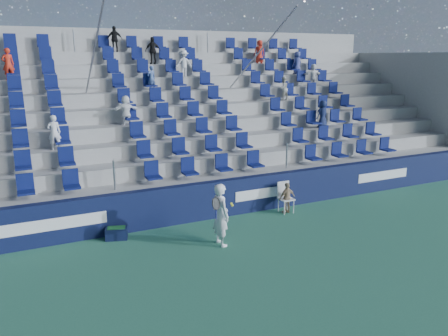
# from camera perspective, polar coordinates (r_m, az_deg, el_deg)

# --- Properties ---
(ground) EXTENTS (70.00, 70.00, 0.00)m
(ground) POSITION_cam_1_polar(r_m,az_deg,el_deg) (11.60, 5.04, -11.44)
(ground) COLOR #307154
(ground) RESTS_ON ground
(sponsor_wall) EXTENTS (24.00, 0.32, 1.20)m
(sponsor_wall) POSITION_cam_1_polar(r_m,az_deg,el_deg) (13.99, -1.34, -4.13)
(sponsor_wall) COLOR #10183D
(sponsor_wall) RESTS_ON ground
(grandstand) EXTENTS (24.00, 8.17, 6.63)m
(grandstand) POSITION_cam_1_polar(r_m,az_deg,el_deg) (18.28, -7.80, 5.12)
(grandstand) COLOR #A2A29D
(grandstand) RESTS_ON ground
(tennis_player) EXTENTS (0.69, 0.67, 1.75)m
(tennis_player) POSITION_cam_1_polar(r_m,az_deg,el_deg) (11.90, -0.42, -6.10)
(tennis_player) COLOR white
(tennis_player) RESTS_ON ground
(line_judge_chair) EXTENTS (0.45, 0.46, 1.02)m
(line_judge_chair) POSITION_cam_1_polar(r_m,az_deg,el_deg) (14.64, 7.92, -3.48)
(line_judge_chair) COLOR white
(line_judge_chair) RESTS_ON ground
(line_judge) EXTENTS (0.63, 0.31, 1.04)m
(line_judge) POSITION_cam_1_polar(r_m,az_deg,el_deg) (14.54, 8.24, -3.88)
(line_judge) COLOR tan
(line_judge) RESTS_ON ground
(ball_bin) EXTENTS (0.69, 0.55, 0.34)m
(ball_bin) POSITION_cam_1_polar(r_m,az_deg,el_deg) (12.90, -13.86, -8.19)
(ball_bin) COLOR #0F1637
(ball_bin) RESTS_ON ground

